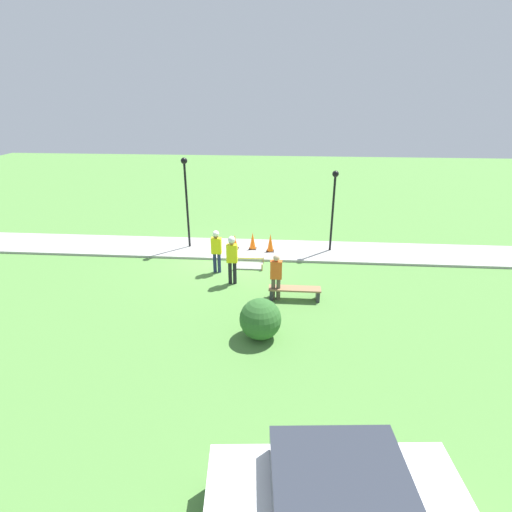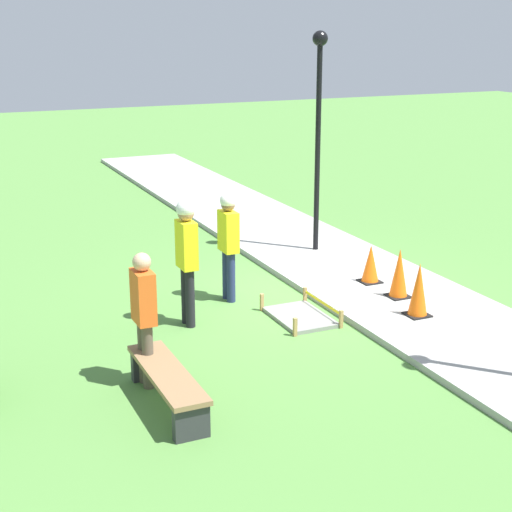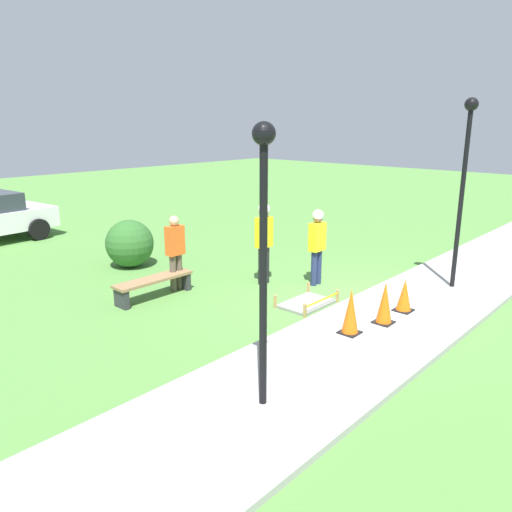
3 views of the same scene
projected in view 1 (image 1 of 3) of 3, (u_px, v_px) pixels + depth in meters
The scene contains 14 objects.
ground_plane at pixel (228, 260), 17.33m from camera, with size 60.00×60.00×0.00m, color #51843D.
sidewalk at pixel (232, 249), 18.45m from camera, with size 28.00×2.48×0.10m.
wet_concrete_patch at pixel (249, 266), 16.73m from camera, with size 1.19×0.81×0.27m.
traffic_cone_near_patch at pixel (270, 243), 17.91m from camera, with size 0.34×0.34×0.82m.
traffic_cone_far_patch at pixel (253, 241), 18.17m from camera, with size 0.34×0.34×0.80m.
traffic_cone_sidewalk_edge at pixel (235, 242), 18.25m from camera, with size 0.34×0.34×0.65m.
park_bench at pixel (295, 291), 13.99m from camera, with size 1.82×0.44×0.45m.
worker_supervisor at pixel (216, 248), 15.82m from camera, with size 0.40×0.26×1.77m.
worker_assistant at pixel (232, 255), 14.84m from camera, with size 0.40×0.28×1.91m.
bystander_in_orange_shirt at pixel (276, 275), 13.74m from camera, with size 0.40×0.22×1.70m.
lamppost_near at pixel (186, 190), 17.61m from camera, with size 0.28×0.28×4.07m.
lamppost_far at pixel (334, 199), 17.29m from camera, with size 0.28×0.28×3.60m.
parked_car_white at pixel (336, 503), 6.32m from camera, with size 4.31×2.47×1.54m.
shrub_rounded_near at pixel (260, 319), 11.72m from camera, with size 1.24×1.24×1.24m.
Camera 1 is at (-2.45, 15.79, 6.84)m, focal length 28.00 mm.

